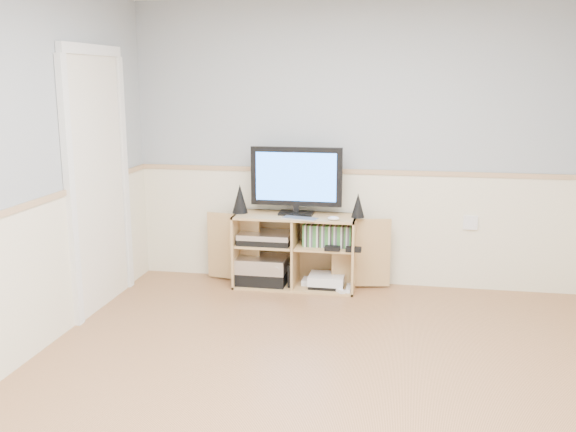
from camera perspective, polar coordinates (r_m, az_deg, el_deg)
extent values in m
cube|color=#B27C4F|center=(3.88, 3.08, -16.16)|extent=(4.00, 4.50, 0.02)
cube|color=#9DA4AA|center=(5.69, 6.15, 6.28)|extent=(4.00, 0.02, 2.50)
cube|color=#9DA4AA|center=(1.34, -9.14, -13.80)|extent=(4.00, 0.02, 2.50)
cube|color=beige|center=(5.80, 5.96, -1.13)|extent=(4.00, 0.01, 1.00)
cube|color=tan|center=(5.70, 6.07, 3.95)|extent=(4.00, 0.02, 0.04)
cube|color=white|center=(5.33, -16.53, 2.73)|extent=(0.03, 0.82, 2.00)
cube|color=tan|center=(5.78, 0.63, -6.16)|extent=(1.07, 0.40, 0.02)
cube|color=tan|center=(5.61, 0.65, -0.04)|extent=(1.07, 0.40, 0.02)
cube|color=tan|center=(5.80, -4.49, -2.89)|extent=(0.02, 0.40, 0.65)
cube|color=tan|center=(5.63, 5.93, -3.38)|extent=(0.02, 0.40, 0.65)
cube|color=tan|center=(5.87, 0.96, -2.66)|extent=(1.07, 0.02, 0.65)
cube|color=tan|center=(5.69, 0.64, -3.15)|extent=(0.02, 0.38, 0.61)
cube|color=tan|center=(5.72, -2.00, -2.49)|extent=(0.51, 0.36, 0.02)
cube|color=tan|center=(5.64, 3.33, -2.73)|extent=(0.51, 0.36, 0.02)
cube|color=tan|center=(5.86, -4.87, -2.73)|extent=(0.51, 0.11, 0.61)
cube|color=tan|center=(5.67, 6.51, -3.27)|extent=(0.51, 0.11, 0.61)
cube|color=black|center=(5.66, 0.74, 0.26)|extent=(0.30, 0.18, 0.02)
cube|color=black|center=(5.65, 0.74, 0.66)|extent=(0.05, 0.04, 0.06)
cube|color=black|center=(5.60, 0.74, 3.54)|extent=(0.80, 0.05, 0.51)
cube|color=#307CFF|center=(5.57, 0.70, 3.49)|extent=(0.71, 0.01, 0.42)
cone|color=black|center=(5.71, -4.29, 1.54)|extent=(0.14, 0.14, 0.26)
cone|color=black|center=(5.55, 6.24, 0.95)|extent=(0.11, 0.11, 0.21)
cube|color=silver|center=(5.46, 1.06, -0.21)|extent=(0.32, 0.18, 0.01)
ellipsoid|color=white|center=(5.42, 4.08, -0.21)|extent=(0.10, 0.06, 0.04)
cube|color=black|center=(5.82, -2.36, -5.37)|extent=(0.46, 0.34, 0.11)
cube|color=silver|center=(5.78, -2.37, -4.24)|extent=(0.46, 0.34, 0.13)
cube|color=black|center=(5.71, -2.00, -2.15)|extent=(0.46, 0.32, 0.05)
cube|color=silver|center=(5.70, -2.01, -1.68)|extent=(0.46, 0.32, 0.05)
cube|color=black|center=(5.70, 0.28, -5.25)|extent=(0.04, 0.14, 0.20)
cube|color=white|center=(5.77, 2.33, -5.85)|extent=(0.21, 0.16, 0.05)
cube|color=black|center=(5.71, 3.46, -6.14)|extent=(0.30, 0.24, 0.03)
cube|color=white|center=(5.70, 3.47, -5.61)|extent=(0.31, 0.26, 0.08)
cube|color=white|center=(5.62, 5.40, -6.49)|extent=(0.04, 0.14, 0.03)
cube|color=white|center=(5.77, 5.34, -5.98)|extent=(0.09, 0.15, 0.03)
cube|color=#3F8C3F|center=(5.59, 3.52, -1.75)|extent=(0.42, 0.13, 0.19)
cube|color=white|center=(5.78, 15.91, -0.56)|extent=(0.12, 0.03, 0.12)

